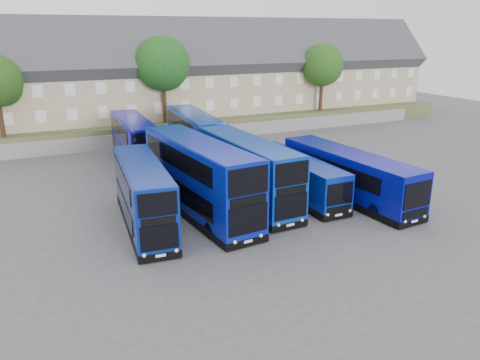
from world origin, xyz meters
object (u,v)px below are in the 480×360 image
(dd_front_mid, at_px, (200,179))
(tree_mid, at_px, (164,66))
(coach_east_a, at_px, (296,177))
(tree_east, at_px, (323,67))
(tree_far, at_px, (330,60))
(dd_front_left, at_px, (143,196))

(dd_front_mid, relative_size, tree_mid, 1.35)
(dd_front_mid, distance_m, coach_east_a, 7.66)
(coach_east_a, relative_size, tree_east, 1.32)
(tree_mid, relative_size, tree_far, 1.06)
(coach_east_a, height_order, tree_east, tree_east)
(dd_front_left, xyz_separation_m, tree_far, (34.24, 29.31, 5.75))
(dd_front_mid, xyz_separation_m, tree_east, (24.34, 21.68, 5.00))
(dd_front_left, xyz_separation_m, dd_front_mid, (3.89, 0.63, 0.41))
(tree_far, bearing_deg, tree_east, -130.60)
(dd_front_left, bearing_deg, coach_east_a, 10.02)
(dd_front_left, bearing_deg, tree_mid, 75.24)
(dd_front_left, xyz_separation_m, tree_east, (28.24, 22.31, 5.41))
(dd_front_left, xyz_separation_m, coach_east_a, (11.48, 0.99, -0.55))
(coach_east_a, xyz_separation_m, tree_far, (22.75, 28.32, 6.30))
(tree_east, bearing_deg, coach_east_a, -128.16)
(tree_east, bearing_deg, tree_far, 49.40)
(dd_front_left, distance_m, tree_mid, 25.01)
(dd_front_left, relative_size, tree_far, 1.19)
(dd_front_mid, bearing_deg, tree_far, 37.99)
(dd_front_mid, height_order, coach_east_a, dd_front_mid)
(dd_front_left, relative_size, tree_east, 1.27)
(dd_front_mid, xyz_separation_m, tree_far, (30.34, 28.68, 5.34))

